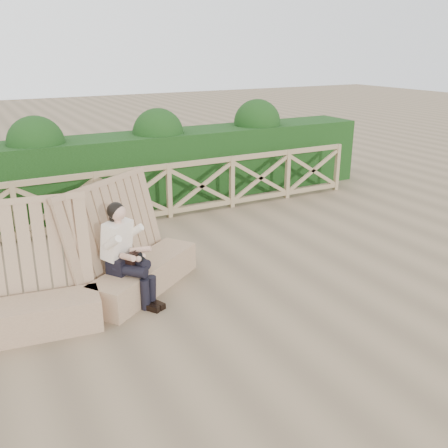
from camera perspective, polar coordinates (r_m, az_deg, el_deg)
name	(u,v)px	position (r m, az deg, el deg)	size (l,w,h in m)	color
ground	(220,297)	(6.93, -0.48, -8.39)	(60.00, 60.00, 0.00)	brown
bench	(82,282)	(6.75, -15.87, -6.36)	(3.65, 1.75, 1.55)	#89674E
woman	(125,251)	(6.68, -11.26, -3.00)	(0.69, 0.88, 1.38)	black
guardrail	(134,196)	(9.74, -10.21, 3.22)	(10.10, 0.09, 1.10)	#998059
hedge	(115,172)	(10.80, -12.33, 5.78)	(12.00, 1.20, 1.50)	black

